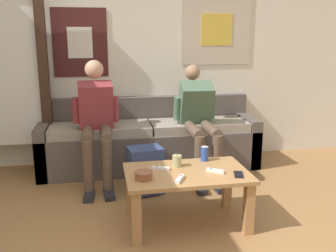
% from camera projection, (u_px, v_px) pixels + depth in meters
% --- Properties ---
extents(wall_back, '(10.00, 0.07, 2.55)m').
position_uv_depth(wall_back, '(129.00, 53.00, 4.31)').
color(wall_back, silver).
rests_on(wall_back, ground_plane).
extents(couch, '(2.43, 0.65, 0.78)m').
position_uv_depth(couch, '(150.00, 142.00, 4.26)').
color(couch, '#564C47').
rests_on(couch, ground_plane).
extents(coffee_table, '(0.96, 0.60, 0.44)m').
position_uv_depth(coffee_table, '(187.00, 182.00, 2.94)').
color(coffee_table, '#B27F4C').
rests_on(coffee_table, ground_plane).
extents(person_seated_adult, '(0.47, 0.82, 1.23)m').
position_uv_depth(person_seated_adult, '(96.00, 118.00, 3.73)').
color(person_seated_adult, brown).
rests_on(person_seated_adult, ground_plane).
extents(person_seated_teen, '(0.47, 0.96, 1.16)m').
position_uv_depth(person_seated_teen, '(198.00, 117.00, 3.95)').
color(person_seated_teen, brown).
rests_on(person_seated_teen, ground_plane).
extents(backpack, '(0.36, 0.31, 0.45)m').
position_uv_depth(backpack, '(146.00, 171.00, 3.56)').
color(backpack, navy).
rests_on(backpack, ground_plane).
extents(ceramic_bowl, '(0.14, 0.14, 0.06)m').
position_uv_depth(ceramic_bowl, '(144.00, 175.00, 2.75)').
color(ceramic_bowl, brown).
rests_on(ceramic_bowl, coffee_table).
extents(pillar_candle, '(0.08, 0.08, 0.11)m').
position_uv_depth(pillar_candle, '(177.00, 161.00, 3.02)').
color(pillar_candle, tan).
rests_on(pillar_candle, coffee_table).
extents(drink_can_blue, '(0.07, 0.07, 0.12)m').
position_uv_depth(drink_can_blue, '(205.00, 154.00, 3.16)').
color(drink_can_blue, '#28479E').
rests_on(drink_can_blue, coffee_table).
extents(game_controller_near_left, '(0.14, 0.11, 0.03)m').
position_uv_depth(game_controller_near_left, '(215.00, 171.00, 2.90)').
color(game_controller_near_left, white).
rests_on(game_controller_near_left, coffee_table).
extents(game_controller_near_right, '(0.15, 0.08, 0.03)m').
position_uv_depth(game_controller_near_right, '(161.00, 168.00, 2.95)').
color(game_controller_near_right, white).
rests_on(game_controller_near_right, coffee_table).
extents(game_controller_far_center, '(0.10, 0.14, 0.03)m').
position_uv_depth(game_controller_far_center, '(180.00, 179.00, 2.73)').
color(game_controller_far_center, white).
rests_on(game_controller_far_center, coffee_table).
extents(cell_phone, '(0.10, 0.15, 0.01)m').
position_uv_depth(cell_phone, '(238.00, 174.00, 2.84)').
color(cell_phone, black).
rests_on(cell_phone, coffee_table).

